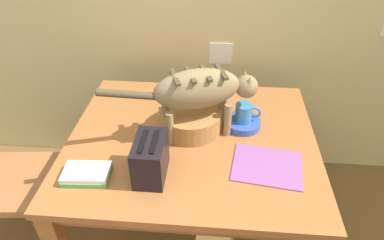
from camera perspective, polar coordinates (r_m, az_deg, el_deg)
dining_table at (r=1.68m, az=0.00°, el=-5.19°), size 1.15×0.99×0.72m
cat at (r=1.52m, az=1.47°, el=4.85°), size 0.68×0.29×0.34m
saucer_bowl at (r=1.70m, az=8.31°, el=-0.53°), size 0.17×0.17×0.03m
coffee_mug at (r=1.66m, az=8.62°, el=1.19°), size 0.12×0.08×0.09m
magazine at (r=1.50m, az=12.27°, el=-7.38°), size 0.32×0.27×0.01m
book_stack at (r=1.47m, az=-16.92°, el=-8.52°), size 0.19×0.13×0.04m
wicker_basket at (r=1.65m, az=-0.25°, el=0.22°), size 0.30×0.30×0.10m
toaster at (r=1.39m, az=-6.86°, el=-6.28°), size 0.12×0.20×0.18m
wooden_chair_near at (r=2.02m, az=-28.64°, el=-8.54°), size 0.45×0.45×0.94m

